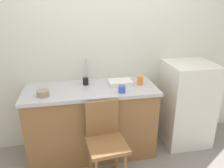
{
  "coord_description": "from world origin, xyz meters",
  "views": [
    {
      "loc": [
        -0.46,
        -1.8,
        1.89
      ],
      "look_at": [
        -0.0,
        0.6,
        0.95
      ],
      "focal_mm": 35.68,
      "sensor_mm": 36.0,
      "label": 1
    }
  ],
  "objects_px": {
    "refrigerator": "(186,104)",
    "chair": "(105,139)",
    "cup_orange": "(140,80)",
    "dish_tray": "(120,82)",
    "cup_black": "(86,81)",
    "terracotta_bowl": "(43,93)",
    "cup_blue": "(122,89)"
  },
  "relations": [
    {
      "from": "refrigerator",
      "to": "cup_orange",
      "type": "bearing_deg",
      "value": -178.32
    },
    {
      "from": "chair",
      "to": "dish_tray",
      "type": "height_order",
      "value": "dish_tray"
    },
    {
      "from": "dish_tray",
      "to": "terracotta_bowl",
      "type": "xyz_separation_m",
      "value": [
        -0.9,
        -0.19,
        0.01
      ]
    },
    {
      "from": "terracotta_bowl",
      "to": "cup_blue",
      "type": "relative_size",
      "value": 1.71
    },
    {
      "from": "cup_orange",
      "to": "chair",
      "type": "bearing_deg",
      "value": -136.88
    },
    {
      "from": "refrigerator",
      "to": "terracotta_bowl",
      "type": "bearing_deg",
      "value": -175.15
    },
    {
      "from": "terracotta_bowl",
      "to": "cup_black",
      "type": "relative_size",
      "value": 1.56
    },
    {
      "from": "terracotta_bowl",
      "to": "cup_black",
      "type": "xyz_separation_m",
      "value": [
        0.48,
        0.26,
        0.01
      ]
    },
    {
      "from": "cup_black",
      "to": "refrigerator",
      "type": "bearing_deg",
      "value": -4.34
    },
    {
      "from": "dish_tray",
      "to": "terracotta_bowl",
      "type": "distance_m",
      "value": 0.92
    },
    {
      "from": "dish_tray",
      "to": "cup_orange",
      "type": "distance_m",
      "value": 0.25
    },
    {
      "from": "refrigerator",
      "to": "chair",
      "type": "relative_size",
      "value": 1.27
    },
    {
      "from": "chair",
      "to": "cup_blue",
      "type": "xyz_separation_m",
      "value": [
        0.24,
        0.28,
        0.44
      ]
    },
    {
      "from": "cup_blue",
      "to": "chair",
      "type": "bearing_deg",
      "value": -130.33
    },
    {
      "from": "refrigerator",
      "to": "dish_tray",
      "type": "height_order",
      "value": "refrigerator"
    },
    {
      "from": "chair",
      "to": "cup_orange",
      "type": "xyz_separation_m",
      "value": [
        0.51,
        0.48,
        0.46
      ]
    },
    {
      "from": "terracotta_bowl",
      "to": "cup_orange",
      "type": "xyz_separation_m",
      "value": [
        1.14,
        0.13,
        0.02
      ]
    },
    {
      "from": "chair",
      "to": "cup_black",
      "type": "bearing_deg",
      "value": 97.41
    },
    {
      "from": "terracotta_bowl",
      "to": "cup_black",
      "type": "distance_m",
      "value": 0.55
    },
    {
      "from": "dish_tray",
      "to": "cup_black",
      "type": "xyz_separation_m",
      "value": [
        -0.42,
        0.07,
        0.02
      ]
    },
    {
      "from": "chair",
      "to": "cup_blue",
      "type": "relative_size",
      "value": 11.18
    },
    {
      "from": "refrigerator",
      "to": "cup_blue",
      "type": "height_order",
      "value": "refrigerator"
    },
    {
      "from": "dish_tray",
      "to": "refrigerator",
      "type": "bearing_deg",
      "value": -1.98
    },
    {
      "from": "cup_orange",
      "to": "cup_blue",
      "type": "height_order",
      "value": "cup_orange"
    },
    {
      "from": "cup_black",
      "to": "cup_blue",
      "type": "bearing_deg",
      "value": -39.91
    },
    {
      "from": "chair",
      "to": "cup_orange",
      "type": "relative_size",
      "value": 8.28
    },
    {
      "from": "dish_tray",
      "to": "terracotta_bowl",
      "type": "bearing_deg",
      "value": -168.34
    },
    {
      "from": "refrigerator",
      "to": "dish_tray",
      "type": "relative_size",
      "value": 4.03
    },
    {
      "from": "dish_tray",
      "to": "terracotta_bowl",
      "type": "relative_size",
      "value": 2.06
    },
    {
      "from": "dish_tray",
      "to": "cup_black",
      "type": "height_order",
      "value": "cup_black"
    },
    {
      "from": "chair",
      "to": "cup_blue",
      "type": "bearing_deg",
      "value": 43.78
    },
    {
      "from": "chair",
      "to": "cup_blue",
      "type": "distance_m",
      "value": 0.58
    }
  ]
}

